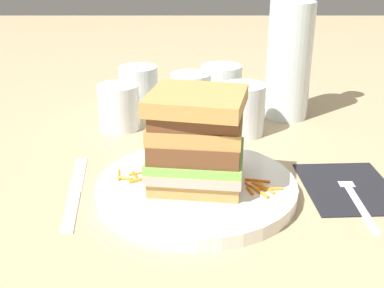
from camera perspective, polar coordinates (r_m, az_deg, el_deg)
name	(u,v)px	position (r m, az deg, el deg)	size (l,w,h in m)	color
ground_plane	(195,194)	(0.63, 0.34, -5.83)	(3.00, 3.00, 0.00)	tan
main_plate	(192,189)	(0.62, 0.01, -5.23)	(0.25, 0.25, 0.02)	white
sandwich	(192,140)	(0.59, 0.01, 0.49)	(0.13, 0.13, 0.12)	tan
carrot_shred_0	(135,180)	(0.62, -6.68, -4.24)	(0.00, 0.00, 0.02)	orange
carrot_shred_1	(117,175)	(0.64, -8.69, -3.61)	(0.00, 0.00, 0.03)	orange
carrot_shred_2	(134,176)	(0.63, -6.77, -3.71)	(0.00, 0.00, 0.02)	orange
carrot_shred_3	(136,173)	(0.64, -6.56, -3.42)	(0.00, 0.00, 0.02)	orange
carrot_shred_4	(124,178)	(0.63, -7.93, -3.98)	(0.00, 0.00, 0.02)	orange
carrot_shred_5	(274,189)	(0.61, 9.48, -5.14)	(0.00, 0.00, 0.02)	orange
carrot_shred_6	(250,186)	(0.61, 6.73, -4.88)	(0.00, 0.00, 0.02)	orange
carrot_shred_7	(258,188)	(0.61, 7.70, -5.09)	(0.00, 0.00, 0.02)	orange
carrot_shred_8	(256,180)	(0.63, 7.47, -4.17)	(0.00, 0.00, 0.03)	orange
carrot_shred_9	(259,185)	(0.61, 7.77, -4.81)	(0.00, 0.00, 0.03)	orange
carrot_shred_10	(265,188)	(0.61, 8.47, -5.08)	(0.00, 0.00, 0.03)	orange
carrot_shred_11	(249,190)	(0.60, 6.61, -5.38)	(0.00, 0.00, 0.02)	orange
carrot_shred_12	(259,192)	(0.60, 7.86, -5.58)	(0.00, 0.00, 0.03)	orange
napkin_dark	(347,187)	(0.67, 17.57, -4.76)	(0.11, 0.14, 0.00)	black
fork	(352,193)	(0.65, 18.15, -5.43)	(0.02, 0.17, 0.00)	silver
knife	(73,193)	(0.65, -13.67, -5.54)	(0.04, 0.20, 0.00)	silver
juice_glass	(242,111)	(0.81, 5.79, 3.84)	(0.07, 0.07, 0.08)	white
water_bottle	(288,49)	(0.88, 11.15, 10.76)	(0.08, 0.08, 0.28)	silver
empty_tumbler_0	(137,87)	(0.94, -6.40, 6.61)	(0.07, 0.07, 0.08)	silver
empty_tumbler_1	(189,97)	(0.87, -0.33, 5.54)	(0.07, 0.07, 0.08)	silver
empty_tumbler_2	(118,107)	(0.83, -8.66, 4.29)	(0.07, 0.07, 0.08)	silver
empty_tumbler_3	(220,84)	(0.96, 3.25, 6.94)	(0.08, 0.08, 0.07)	silver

